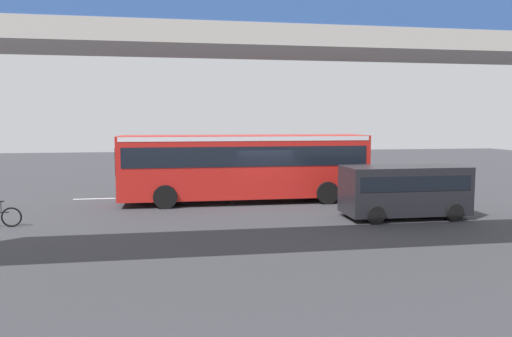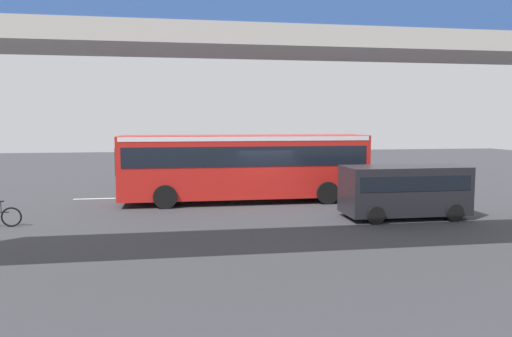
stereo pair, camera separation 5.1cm
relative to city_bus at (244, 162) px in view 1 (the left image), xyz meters
The scene contains 9 objects.
ground 2.14m from the city_bus, 142.85° to the left, with size 80.00×80.00×0.00m, color #38383D.
city_bus is the anchor object (origin of this frame).
parked_van 7.48m from the city_bus, 139.83° to the left, with size 4.80×2.17×2.05m.
lane_dash_leftmost 9.23m from the city_bus, 167.09° to the right, with size 2.00×0.20×0.01m, color silver.
lane_dash_left 5.54m from the city_bus, 157.22° to the right, with size 2.00×0.20×0.01m, color silver.
lane_dash_centre 2.87m from the city_bus, 111.79° to the right, with size 2.00×0.20×0.01m, color silver.
lane_dash_right 4.22m from the city_bus, 32.29° to the right, with size 2.00×0.20×0.01m, color silver.
lane_dash_rightmost 7.70m from the city_bus, 15.67° to the right, with size 2.00×0.20×0.01m, color silver.
pedestrian_overpass 10.74m from the city_bus, 94.54° to the left, with size 26.88×2.60×7.12m.
Camera 1 is at (3.95, 21.72, 3.79)m, focal length 33.67 mm.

